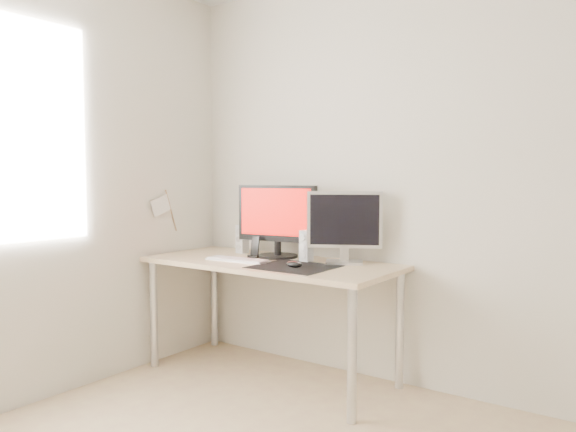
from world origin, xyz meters
The scene contains 11 objects.
wall_back centered at (0.00, 1.75, 1.25)m, with size 3.50×3.50×0.00m, color beige.
mousepad centered at (-0.68, 1.28, 0.73)m, with size 0.45×0.40×0.00m, color black.
mouse centered at (-0.66, 1.25, 0.75)m, with size 0.10×0.06×0.04m, color black.
desk centered at (-0.93, 1.38, 0.65)m, with size 1.60×0.70×0.73m.
main_monitor centered at (-0.99, 1.53, 0.98)m, with size 0.55×0.29×0.47m.
second_monitor centered at (-0.51, 1.56, 0.97)m, with size 0.42×0.25×0.43m.
speaker_left centered at (-1.31, 1.57, 0.83)m, with size 0.06×0.08×0.19m.
speaker_right centered at (-0.73, 1.49, 0.83)m, with size 0.06×0.08×0.19m.
keyboard centered at (-1.10, 1.27, 0.74)m, with size 0.43×0.14×0.02m.
phone_dock centered at (-1.10, 1.45, 0.77)m, with size 0.08×0.07×0.14m.
pennant centered at (-1.72, 1.24, 1.05)m, with size 0.01×0.23×0.29m.
Camera 1 is at (1.15, -1.36, 1.25)m, focal length 35.00 mm.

